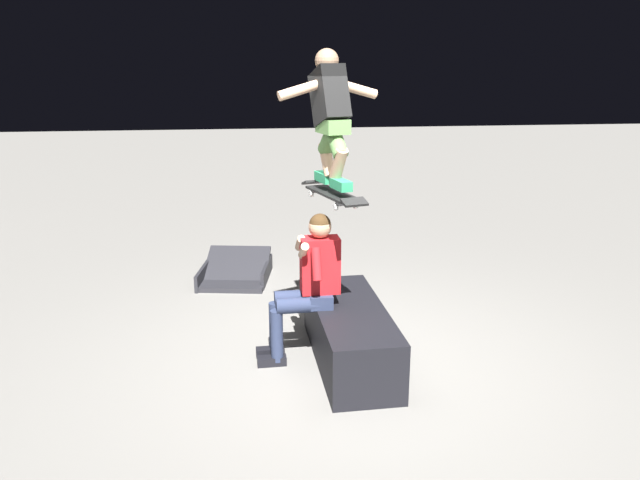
% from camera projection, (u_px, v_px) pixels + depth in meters
% --- Properties ---
extents(ground_plane, '(40.00, 40.00, 0.00)m').
position_uv_depth(ground_plane, '(343.00, 359.00, 5.66)').
color(ground_plane, gray).
extents(ledge_box_main, '(1.69, 0.65, 0.52)m').
position_uv_depth(ledge_box_main, '(350.00, 334.00, 5.57)').
color(ledge_box_main, black).
rests_on(ledge_box_main, ground).
extents(person_sitting_on_ledge, '(0.59, 0.76, 1.35)m').
position_uv_depth(person_sitting_on_ledge, '(308.00, 280.00, 5.49)').
color(person_sitting_on_ledge, '#2D3856').
rests_on(person_sitting_on_ledge, ground).
extents(skateboard, '(1.04, 0.44, 0.13)m').
position_uv_depth(skateboard, '(333.00, 194.00, 5.30)').
color(skateboard, black).
extents(skater_airborne, '(0.64, 0.88, 1.12)m').
position_uv_depth(skater_airborne, '(330.00, 111.00, 5.16)').
color(skater_airborne, '#2D9E66').
extents(kicker_ramp, '(1.04, 0.95, 0.42)m').
position_uv_depth(kicker_ramp, '(236.00, 275.00, 7.68)').
color(kicker_ramp, '#28282D').
rests_on(kicker_ramp, ground).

